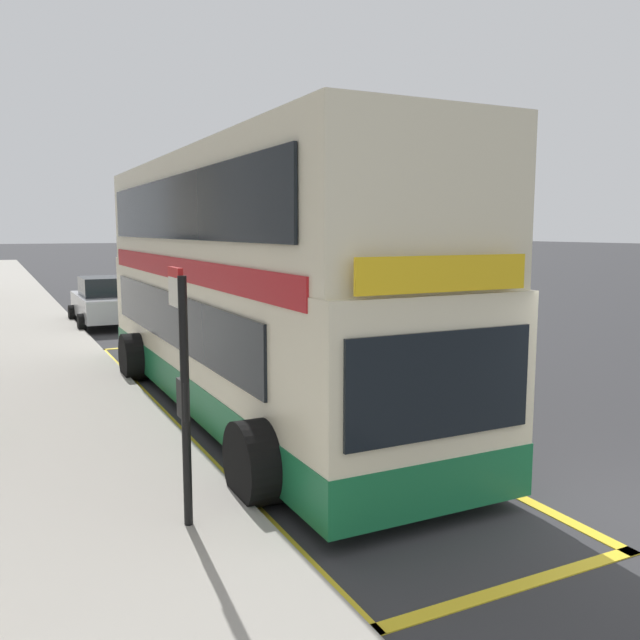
{
  "coord_description": "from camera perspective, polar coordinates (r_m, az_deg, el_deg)",
  "views": [
    {
      "loc": [
        -6.45,
        -4.21,
        3.15
      ],
      "look_at": [
        -1.22,
        6.33,
        1.55
      ],
      "focal_mm": 37.33,
      "sensor_mm": 36.0,
      "label": 1
    }
  ],
  "objects": [
    {
      "name": "bus_stop_sign",
      "position": [
        6.87,
        -11.7,
        -4.62
      ],
      "size": [
        0.09,
        0.51,
        2.63
      ],
      "color": "black",
      "rests_on": "pavement_near"
    },
    {
      "name": "parked_car_teal_ahead",
      "position": [
        27.23,
        -5.82,
        2.75
      ],
      "size": [
        2.09,
        4.2,
        1.62
      ],
      "rotation": [
        0.0,
        0.0,
        0.02
      ],
      "color": "#196066",
      "rests_on": "ground"
    },
    {
      "name": "bus_bay_markings",
      "position": [
        12.22,
        -6.43,
        -7.21
      ],
      "size": [
        3.1,
        14.04,
        0.01
      ],
      "color": "yellow",
      "rests_on": "ground"
    },
    {
      "name": "ground_plane",
      "position": [
        36.92,
        -16.26,
        2.54
      ],
      "size": [
        260.0,
        260.0,
        0.0
      ],
      "primitive_type": "plane",
      "color": "#333335"
    },
    {
      "name": "double_decker_bus",
      "position": [
        11.7,
        -6.31,
        2.38
      ],
      "size": [
        3.28,
        11.3,
        4.4
      ],
      "color": "beige",
      "rests_on": "ground"
    },
    {
      "name": "parked_car_silver_distant",
      "position": [
        23.03,
        -17.87,
        1.51
      ],
      "size": [
        2.09,
        4.2,
        1.62
      ],
      "rotation": [
        0.0,
        0.0,
        -0.04
      ],
      "color": "#B2B5BA",
      "rests_on": "ground"
    }
  ]
}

